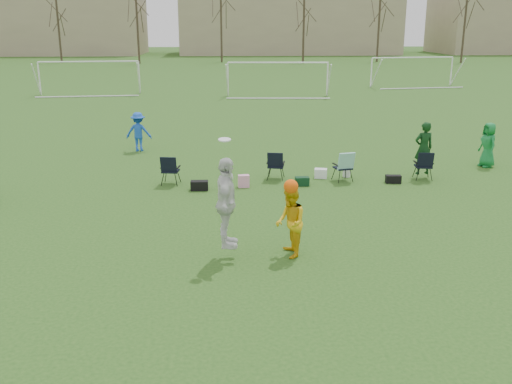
{
  "coord_description": "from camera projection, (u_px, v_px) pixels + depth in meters",
  "views": [
    {
      "loc": [
        -0.14,
        -10.2,
        5.04
      ],
      "look_at": [
        0.64,
        2.68,
        1.25
      ],
      "focal_mm": 40.0,
      "sensor_mm": 36.0,
      "label": 1
    }
  ],
  "objects": [
    {
      "name": "goal_mid",
      "position": [
        278.0,
        69.0,
        41.53
      ],
      "size": [
        7.4,
        0.63,
        2.46
      ],
      "rotation": [
        0.0,
        0.0,
        -0.07
      ],
      "color": "white",
      "rests_on": "ground"
    },
    {
      "name": "goal_right",
      "position": [
        413.0,
        63.0,
        47.97
      ],
      "size": [
        7.35,
        1.14,
        2.46
      ],
      "rotation": [
        0.0,
        0.0,
        0.14
      ],
      "color": "white",
      "rests_on": "ground"
    },
    {
      "name": "goal_left",
      "position": [
        89.0,
        68.0,
        42.63
      ],
      "size": [
        7.39,
        0.76,
        2.46
      ],
      "rotation": [
        0.0,
        0.0,
        0.09
      ],
      "color": "white",
      "rests_on": "ground"
    },
    {
      "name": "center_contest",
      "position": [
        253.0,
        210.0,
        12.5
      ],
      "size": [
        2.04,
        1.2,
        2.76
      ],
      "color": "silver",
      "rests_on": "ground"
    },
    {
      "name": "sideline_setup",
      "position": [
        332.0,
        164.0,
        19.06
      ],
      "size": [
        9.18,
        1.72,
        1.94
      ],
      "color": "#0E3413",
      "rests_on": "ground"
    },
    {
      "name": "fielder_blue",
      "position": [
        139.0,
        132.0,
        23.48
      ],
      "size": [
        1.08,
        0.68,
        1.61
      ],
      "primitive_type": "imported",
      "rotation": [
        0.0,
        0.0,
        3.06
      ],
      "color": "blue",
      "rests_on": "ground"
    },
    {
      "name": "fielder_green_far",
      "position": [
        488.0,
        145.0,
        20.86
      ],
      "size": [
        0.64,
        0.87,
        1.64
      ],
      "primitive_type": "imported",
      "rotation": [
        0.0,
        0.0,
        -1.41
      ],
      "color": "#157B36",
      "rests_on": "ground"
    },
    {
      "name": "building_row",
      "position": [
        259.0,
        19.0,
        101.83
      ],
      "size": [
        126.0,
        16.0,
        13.0
      ],
      "color": "tan",
      "rests_on": "ground"
    },
    {
      "name": "tree_line",
      "position": [
        223.0,
        24.0,
        76.66
      ],
      "size": [
        110.28,
        3.28,
        11.4
      ],
      "color": "#382B21",
      "rests_on": "ground"
    },
    {
      "name": "ground",
      "position": [
        232.0,
        292.0,
        11.19
      ],
      "size": [
        260.0,
        260.0,
        0.0
      ],
      "primitive_type": "plane",
      "color": "#224D18",
      "rests_on": "ground"
    }
  ]
}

